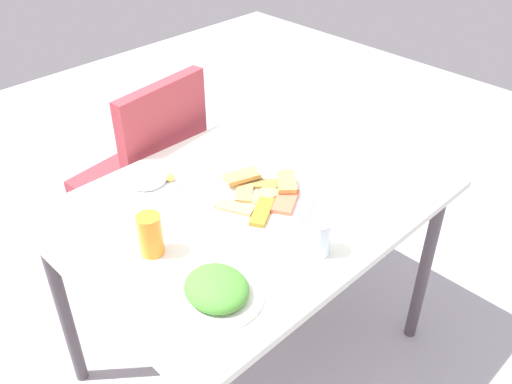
{
  "coord_description": "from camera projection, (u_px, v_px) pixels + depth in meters",
  "views": [
    {
      "loc": [
        -0.97,
        -1.0,
        1.74
      ],
      "look_at": [
        0.01,
        -0.01,
        0.77
      ],
      "focal_mm": 39.0,
      "sensor_mm": 36.0,
      "label": 1
    }
  ],
  "objects": [
    {
      "name": "dining_chair",
      "position": [
        150.0,
        171.0,
        2.2
      ],
      "size": [
        0.47,
        0.48,
        0.94
      ],
      "color": "#A3353D",
      "rests_on": "ground_plane"
    },
    {
      "name": "spoon",
      "position": [
        372.0,
        154.0,
        1.92
      ],
      "size": [
        0.17,
        0.09,
        0.0
      ],
      "primitive_type": "cube",
      "rotation": [
        0.0,
        0.0,
        0.43
      ],
      "color": "silver",
      "rests_on": "paper_napkin"
    },
    {
      "name": "salad_plate_rice",
      "position": [
        217.0,
        290.0,
        1.36
      ],
      "size": [
        0.24,
        0.24,
        0.07
      ],
      "color": "white",
      "rests_on": "dining_table"
    },
    {
      "name": "paper_napkin",
      "position": [
        377.0,
        157.0,
        1.91
      ],
      "size": [
        0.14,
        0.14,
        0.0
      ],
      "primitive_type": "cube",
      "rotation": [
        0.0,
        0.0,
        -0.05
      ],
      "color": "white",
      "rests_on": "dining_table"
    },
    {
      "name": "pide_platter",
      "position": [
        263.0,
        198.0,
        1.7
      ],
      "size": [
        0.31,
        0.31,
        0.04
      ],
      "color": "white",
      "rests_on": "dining_table"
    },
    {
      "name": "drinking_glass",
      "position": [
        319.0,
        237.0,
        1.48
      ],
      "size": [
        0.07,
        0.07,
        0.1
      ],
      "primitive_type": "cylinder",
      "color": "silver",
      "rests_on": "dining_table"
    },
    {
      "name": "fork",
      "position": [
        381.0,
        158.0,
        1.9
      ],
      "size": [
        0.16,
        0.07,
        0.0
      ],
      "primitive_type": "cube",
      "rotation": [
        0.0,
        0.0,
        0.39
      ],
      "color": "silver",
      "rests_on": "paper_napkin"
    },
    {
      "name": "salad_plate_greens",
      "position": [
        149.0,
        181.0,
        1.76
      ],
      "size": [
        0.21,
        0.21,
        0.05
      ],
      "color": "white",
      "rests_on": "dining_table"
    },
    {
      "name": "ground_plane",
      "position": [
        252.0,
        354.0,
        2.14
      ],
      "size": [
        6.0,
        6.0,
        0.0
      ],
      "primitive_type": "plane",
      "color": "#A4A1AA"
    },
    {
      "name": "dining_table",
      "position": [
        252.0,
        219.0,
        1.76
      ],
      "size": [
        1.16,
        0.86,
        0.74
      ],
      "color": "white",
      "rests_on": "ground_plane"
    },
    {
      "name": "soda_can",
      "position": [
        150.0,
        235.0,
        1.47
      ],
      "size": [
        0.08,
        0.08,
        0.12
      ],
      "primitive_type": "cylinder",
      "rotation": [
        0.0,
        0.0,
        2.89
      ],
      "color": "orange",
      "rests_on": "dining_table"
    }
  ]
}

